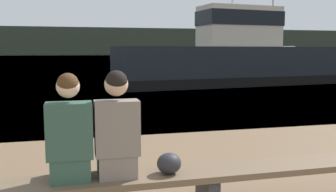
# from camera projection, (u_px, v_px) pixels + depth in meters

# --- Properties ---
(water_surface) EXTENTS (240.00, 240.00, 0.00)m
(water_surface) POSITION_uv_depth(u_px,v_px,m) (79.00, 55.00, 122.87)
(water_surface) COLOR #386084
(water_surface) RESTS_ON ground
(far_shoreline) EXTENTS (600.00, 12.00, 8.41)m
(far_shoreline) POSITION_uv_depth(u_px,v_px,m) (79.00, 42.00, 117.70)
(far_shoreline) COLOR #384233
(far_shoreline) RESTS_ON ground
(bench_main) EXTENTS (8.57, 0.45, 0.48)m
(bench_main) POSITION_uv_depth(u_px,v_px,m) (208.00, 177.00, 3.64)
(bench_main) COLOR brown
(bench_main) RESTS_ON ground
(person_left) EXTENTS (0.39, 0.37, 0.96)m
(person_left) POSITION_uv_depth(u_px,v_px,m) (70.00, 135.00, 3.28)
(person_left) COLOR #2D4C3D
(person_left) RESTS_ON bench_main
(person_right) EXTENTS (0.39, 0.38, 0.98)m
(person_right) POSITION_uv_depth(u_px,v_px,m) (117.00, 131.00, 3.37)
(person_right) COLOR #70665B
(person_right) RESTS_ON bench_main
(shopping_bag) EXTENTS (0.23, 0.22, 0.20)m
(shopping_bag) POSITION_uv_depth(u_px,v_px,m) (169.00, 163.00, 3.50)
(shopping_bag) COLOR #232328
(shopping_bag) RESTS_ON bench_main
(tugboat_red) EXTENTS (11.19, 4.24, 5.74)m
(tugboat_red) POSITION_uv_depth(u_px,v_px,m) (231.00, 60.00, 17.64)
(tugboat_red) COLOR black
(tugboat_red) RESTS_ON water_surface
(moored_sailboat) EXTENTS (9.20, 4.14, 6.90)m
(moored_sailboat) POSITION_uv_depth(u_px,v_px,m) (276.00, 63.00, 31.23)
(moored_sailboat) COLOR silver
(moored_sailboat) RESTS_ON water_surface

